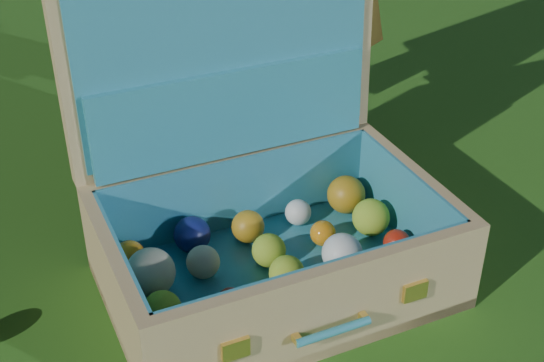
{
  "coord_description": "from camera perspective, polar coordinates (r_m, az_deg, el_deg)",
  "views": [
    {
      "loc": [
        0.07,
        -1.1,
        1.0
      ],
      "look_at": [
        0.17,
        0.17,
        0.2
      ],
      "focal_mm": 50.0,
      "sensor_mm": 36.0,
      "label": 1
    }
  ],
  "objects": [
    {
      "name": "suitcase",
      "position": [
        1.51,
        -1.18,
        -0.94
      ],
      "size": [
        0.79,
        0.7,
        0.64
      ],
      "rotation": [
        0.0,
        0.0,
        0.35
      ],
      "color": "tan",
      "rests_on": "ground"
    },
    {
      "name": "ground",
      "position": [
        1.49,
        -6.21,
        -10.31
      ],
      "size": [
        60.0,
        60.0,
        0.0
      ],
      "primitive_type": "plane",
      "color": "#215114",
      "rests_on": "ground"
    }
  ]
}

